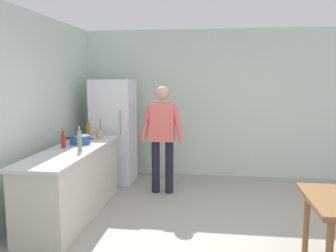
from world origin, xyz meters
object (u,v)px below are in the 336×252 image
(person, at_px, (162,132))
(utensil_jar, at_px, (100,134))
(cooking_pot, at_px, (80,140))
(bottle_vinegar_tall, at_px, (80,140))
(refrigerator, at_px, (114,131))
(bottle_sauce_red, at_px, (63,141))
(bottle_oil_amber, at_px, (88,129))

(person, height_order, utensil_jar, person)
(cooking_pot, distance_m, bottle_vinegar_tall, 0.50)
(cooking_pot, bearing_deg, person, 32.97)
(refrigerator, xyz_separation_m, utensil_jar, (0.01, -0.81, 0.08))
(bottle_sauce_red, xyz_separation_m, bottle_oil_amber, (0.00, 0.91, 0.02))
(refrigerator, relative_size, bottle_oil_amber, 6.43)
(utensil_jar, bearing_deg, bottle_sauce_red, -108.64)
(bottle_oil_amber, bearing_deg, utensil_jar, -34.05)
(cooking_pot, height_order, bottle_vinegar_tall, bottle_vinegar_tall)
(refrigerator, xyz_separation_m, bottle_vinegar_tall, (0.05, -1.71, 0.14))
(bottle_vinegar_tall, bearing_deg, refrigerator, 91.79)
(bottle_oil_amber, relative_size, bottle_vinegar_tall, 0.88)
(refrigerator, height_order, bottle_vinegar_tall, refrigerator)
(cooking_pot, bearing_deg, bottle_sauce_red, -110.11)
(refrigerator, relative_size, bottle_sauce_red, 7.50)
(refrigerator, distance_m, bottle_sauce_red, 1.57)
(refrigerator, relative_size, utensil_jar, 5.62)
(person, xyz_separation_m, bottle_vinegar_tall, (-0.90, -1.16, 0.06))
(person, xyz_separation_m, cooking_pot, (-1.08, -0.70, -0.02))
(bottle_oil_amber, height_order, bottle_vinegar_tall, bottle_vinegar_tall)
(person, relative_size, utensil_jar, 5.31)
(cooking_pot, bearing_deg, bottle_vinegar_tall, -68.68)
(utensil_jar, distance_m, bottle_sauce_red, 0.78)
(utensil_jar, height_order, bottle_sauce_red, utensil_jar)
(utensil_jar, xyz_separation_m, bottle_sauce_red, (-0.25, -0.74, 0.02))
(person, distance_m, bottle_sauce_red, 1.55)
(cooking_pot, distance_m, utensil_jar, 0.46)
(person, distance_m, bottle_oil_amber, 1.19)
(person, height_order, bottle_sauce_red, person)
(utensil_jar, relative_size, bottle_vinegar_tall, 1.00)
(cooking_pot, distance_m, bottle_oil_amber, 0.62)
(refrigerator, bearing_deg, person, -30.23)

